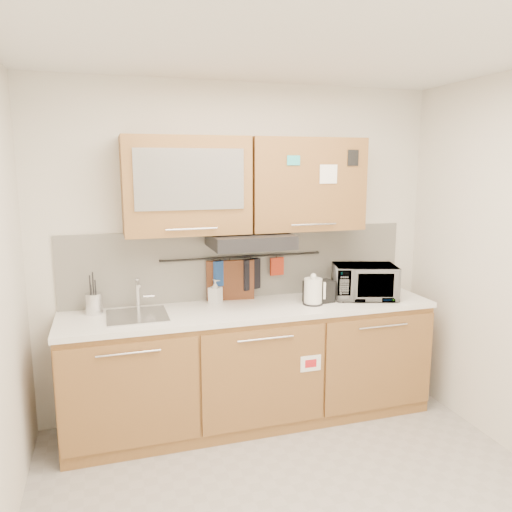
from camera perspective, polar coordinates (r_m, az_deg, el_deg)
ceiling at (r=2.59m, az=7.81°, el=24.14°), size 3.20×3.20×0.00m
wall_back at (r=3.99m, az=-1.70°, el=0.60°), size 3.20×0.00×3.20m
base_cabinet at (r=3.97m, az=-0.42°, el=-12.99°), size 2.80×0.64×0.88m
countertop at (r=3.79m, az=-0.42°, el=-6.13°), size 2.82×0.62×0.04m
backsplash at (r=4.00m, az=-1.64°, el=-0.84°), size 2.80×0.02×0.56m
upper_cabinets at (r=3.77m, az=-1.09°, el=8.13°), size 1.82×0.37×0.70m
range_hood at (r=3.74m, az=-0.69°, el=1.79°), size 0.60×0.46×0.10m
sink at (r=3.66m, az=-13.41°, el=-6.63°), size 0.42×0.40×0.26m
utensil_rail at (r=3.95m, az=-1.50°, el=-0.09°), size 1.30×0.02×0.02m
utensil_crock at (r=3.78m, az=-18.01°, el=-5.15°), size 0.14×0.14×0.30m
kettle at (r=3.86m, az=6.55°, el=-4.11°), size 0.19×0.18×0.24m
toaster at (r=3.93m, az=7.20°, el=-4.03°), size 0.23×0.16×0.17m
microwave at (r=4.10m, az=12.29°, el=-2.88°), size 0.56×0.45×0.27m
soap_bottle at (r=3.88m, az=-4.68°, el=-4.05°), size 0.12×0.12×0.19m
cutting_board at (r=3.97m, az=-2.94°, el=-3.81°), size 0.38×0.08×0.47m
oven_mitt at (r=3.92m, az=-4.07°, el=-2.00°), size 0.12×0.08×0.20m
dark_pouch at (r=3.98m, az=-0.54°, el=-2.09°), size 0.16×0.10×0.24m
pot_holder at (r=4.04m, az=2.41°, el=-1.19°), size 0.12×0.03×0.14m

